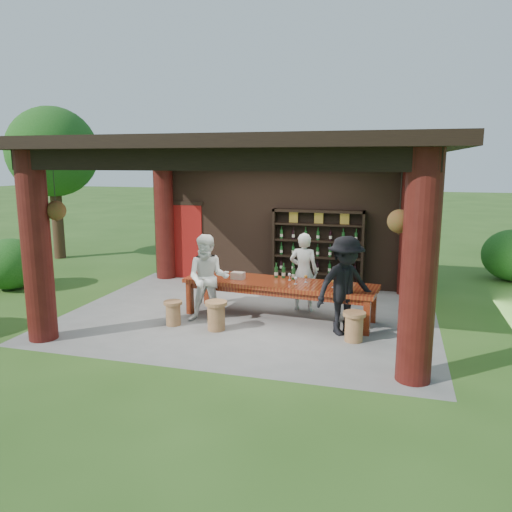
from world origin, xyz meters
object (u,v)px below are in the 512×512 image
(stool_far_left, at_px, (173,312))
(host, at_px, (304,272))
(guest_man, at_px, (345,286))
(stool_near_left, at_px, (216,315))
(guest_woman, at_px, (208,278))
(tasting_table, at_px, (279,287))
(stool_near_right, at_px, (354,326))
(wine_shelf, at_px, (318,249))
(napkin_basket, at_px, (238,276))

(stool_far_left, xyz_separation_m, host, (2.24, 1.64, 0.58))
(guest_man, bearing_deg, stool_far_left, 149.01)
(stool_near_left, relative_size, guest_woman, 0.32)
(tasting_table, relative_size, guest_woman, 2.28)
(tasting_table, distance_m, stool_near_left, 1.46)
(stool_near_left, height_order, stool_near_right, stool_near_left)
(wine_shelf, bearing_deg, guest_woman, -118.03)
(host, relative_size, guest_man, 0.92)
(tasting_table, height_order, napkin_basket, napkin_basket)
(guest_woman, bearing_deg, wine_shelf, 48.07)
(stool_far_left, distance_m, napkin_basket, 1.52)
(stool_near_left, bearing_deg, guest_woman, 125.51)
(guest_woman, xyz_separation_m, guest_man, (2.65, -0.01, 0.04))
(stool_far_left, bearing_deg, wine_shelf, 57.67)
(stool_near_left, relative_size, guest_man, 0.30)
(guest_woman, relative_size, guest_man, 0.96)
(stool_near_right, distance_m, host, 2.06)
(wine_shelf, bearing_deg, stool_near_right, -70.97)
(host, bearing_deg, wine_shelf, -86.40)
(stool_near_right, distance_m, napkin_basket, 2.66)
(tasting_table, height_order, stool_near_left, tasting_table)
(tasting_table, distance_m, host, 0.77)
(stool_far_left, relative_size, host, 0.29)
(stool_far_left, bearing_deg, stool_near_right, 0.94)
(stool_far_left, xyz_separation_m, guest_woman, (0.57, 0.41, 0.61))
(stool_near_left, height_order, guest_man, guest_man)
(tasting_table, xyz_separation_m, guest_man, (1.36, -0.60, 0.27))
(guest_man, xyz_separation_m, napkin_basket, (-2.22, 0.59, -0.08))
(stool_near_right, relative_size, guest_man, 0.29)
(wine_shelf, distance_m, guest_man, 3.28)
(guest_woman, height_order, guest_man, guest_man)
(host, relative_size, guest_woman, 0.96)
(stool_far_left, height_order, guest_man, guest_man)
(wine_shelf, xyz_separation_m, tasting_table, (-0.37, -2.53, -0.35))
(stool_near_right, xyz_separation_m, guest_woman, (-2.86, 0.36, 0.59))
(tasting_table, bearing_deg, stool_near_left, -132.83)
(napkin_basket, bearing_deg, tasting_table, 0.20)
(stool_near_right, relative_size, stool_far_left, 1.12)
(guest_man, height_order, napkin_basket, guest_man)
(tasting_table, bearing_deg, stool_near_right, -30.85)
(guest_woman, xyz_separation_m, napkin_basket, (0.42, 0.58, -0.05))
(stool_near_left, xyz_separation_m, guest_man, (2.32, 0.44, 0.61))
(wine_shelf, xyz_separation_m, stool_far_left, (-2.23, -3.53, -0.74))
(tasting_table, distance_m, stool_near_right, 1.86)
(tasting_table, relative_size, napkin_basket, 15.15)
(guest_woman, relative_size, napkin_basket, 6.66)
(tasting_table, relative_size, stool_near_right, 7.46)
(stool_near_right, height_order, stool_far_left, stool_near_right)
(stool_near_right, bearing_deg, napkin_basket, 158.98)
(wine_shelf, relative_size, guest_man, 1.23)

